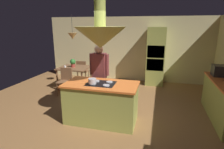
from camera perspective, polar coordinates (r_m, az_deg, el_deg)
ground at (r=4.72m, az=-2.48°, el=-12.99°), size 8.16×8.16×0.00m
wall_back at (r=7.58m, az=5.20°, el=7.87°), size 6.80×0.10×2.55m
kitchen_island at (r=4.34m, az=-3.34°, el=-8.65°), size 1.68×0.87×0.96m
oven_tower at (r=7.11m, az=13.41°, el=5.43°), size 0.66×0.62×2.16m
dining_table at (r=6.75m, az=-11.61°, el=1.44°), size 1.07×0.94×0.76m
person_at_island at (r=4.88m, az=-3.96°, el=0.63°), size 0.53×0.23×1.74m
range_hood at (r=3.98m, az=-3.67°, el=11.79°), size 1.10×1.10×1.00m
pendant_light_over_table at (r=6.58m, az=-12.17°, el=11.64°), size 0.32×0.32×0.82m
chair_facing_island at (r=6.20m, az=-14.34°, el=-1.46°), size 0.40×0.40×0.87m
chair_by_back_wall at (r=7.40m, az=-9.20°, el=1.47°), size 0.40×0.40×0.87m
potted_plant_on_table at (r=6.71m, az=-12.06°, el=3.66°), size 0.20×0.20×0.30m
cup_on_table at (r=6.62m, az=-14.40°, el=2.28°), size 0.07×0.07×0.09m
microwave_on_counter at (r=5.53m, az=31.08°, el=1.00°), size 0.46×0.36×0.28m
cooking_pot_on_cooktop at (r=4.08m, az=-6.15°, el=-2.08°), size 0.18×0.18×0.12m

